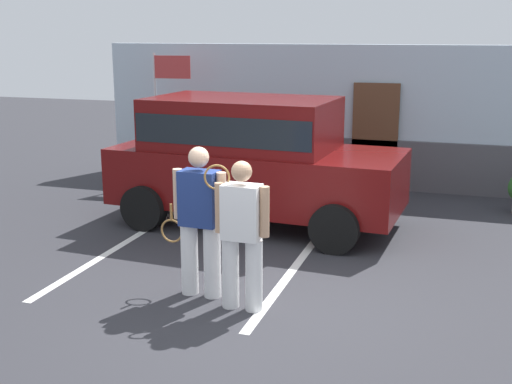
{
  "coord_description": "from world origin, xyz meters",
  "views": [
    {
      "loc": [
        2.15,
        -6.62,
        3.06
      ],
      "look_at": [
        -0.37,
        1.2,
        1.05
      ],
      "focal_mm": 45.93,
      "sensor_mm": 36.0,
      "label": 1
    }
  ],
  "objects_px": {
    "tennis_player_man": "(200,220)",
    "flag_pole": "(164,93)",
    "tennis_player_woman": "(242,233)",
    "parked_suv": "(251,155)"
  },
  "relations": [
    {
      "from": "tennis_player_man",
      "to": "tennis_player_woman",
      "type": "distance_m",
      "value": 0.64
    },
    {
      "from": "tennis_player_woman",
      "to": "flag_pole",
      "type": "relative_size",
      "value": 0.64
    },
    {
      "from": "parked_suv",
      "to": "tennis_player_woman",
      "type": "relative_size",
      "value": 2.75
    },
    {
      "from": "tennis_player_man",
      "to": "flag_pole",
      "type": "xyz_separation_m",
      "value": [
        -2.98,
        5.33,
        0.93
      ]
    },
    {
      "from": "tennis_player_man",
      "to": "flag_pole",
      "type": "distance_m",
      "value": 6.18
    },
    {
      "from": "flag_pole",
      "to": "parked_suv",
      "type": "bearing_deg",
      "value": -41.32
    },
    {
      "from": "tennis_player_man",
      "to": "flag_pole",
      "type": "height_order",
      "value": "flag_pole"
    },
    {
      "from": "parked_suv",
      "to": "tennis_player_man",
      "type": "xyz_separation_m",
      "value": [
        0.38,
        -3.05,
        -0.22
      ]
    },
    {
      "from": "parked_suv",
      "to": "tennis_player_woman",
      "type": "bearing_deg",
      "value": -70.0
    },
    {
      "from": "tennis_player_man",
      "to": "flag_pole",
      "type": "bearing_deg",
      "value": -58.08
    }
  ]
}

